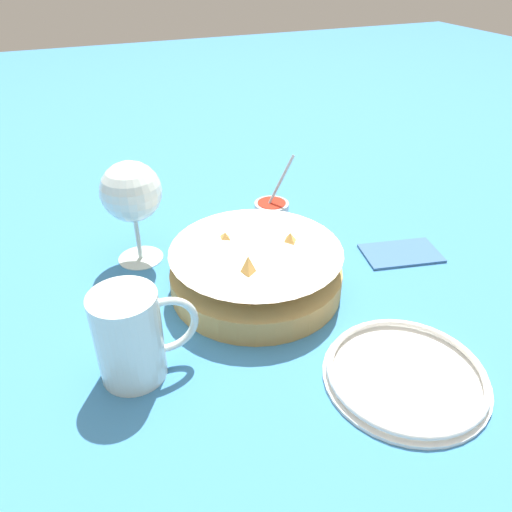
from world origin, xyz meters
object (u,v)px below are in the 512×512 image
object	(u,v)px
sauce_cup	(272,211)
beer_mug	(131,339)
wine_glass	(131,194)
side_plate	(406,374)
food_basket	(256,271)

from	to	relation	value
sauce_cup	beer_mug	distance (m)	0.40
wine_glass	side_plate	size ratio (longest dim) A/B	0.85
side_plate	wine_glass	bearing A→B (deg)	121.96
wine_glass	food_basket	bearing A→B (deg)	-45.98
wine_glass	side_plate	distance (m)	0.45
food_basket	sauce_cup	bearing A→B (deg)	59.72
beer_mug	food_basket	bearing A→B (deg)	27.43
sauce_cup	beer_mug	xyz separation A→B (m)	(-0.29, -0.27, 0.03)
beer_mug	side_plate	xyz separation A→B (m)	(0.28, -0.13, -0.04)
food_basket	sauce_cup	distance (m)	0.20
sauce_cup	beer_mug	bearing A→B (deg)	-137.13
food_basket	wine_glass	distance (m)	0.21
sauce_cup	side_plate	distance (m)	0.40
beer_mug	wine_glass	bearing A→B (deg)	77.67
food_basket	beer_mug	bearing A→B (deg)	-152.57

